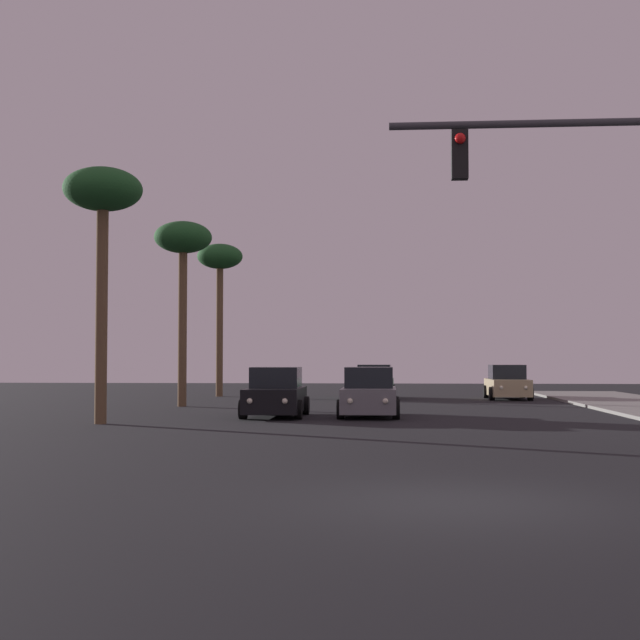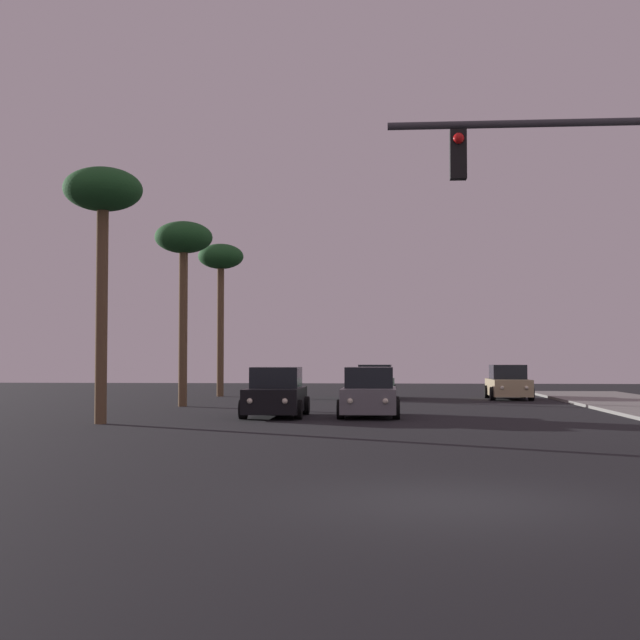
{
  "view_description": "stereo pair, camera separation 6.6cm",
  "coord_description": "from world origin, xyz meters",
  "px_view_note": "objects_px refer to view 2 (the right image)",
  "views": [
    {
      "loc": [
        -0.96,
        -12.32,
        1.94
      ],
      "look_at": [
        -3.07,
        15.45,
        3.18
      ],
      "focal_mm": 50.0,
      "sensor_mm": 36.0,
      "label": 1
    },
    {
      "loc": [
        -0.9,
        -12.32,
        1.94
      ],
      "look_at": [
        -3.07,
        15.45,
        3.18
      ],
      "focal_mm": 50.0,
      "sensor_mm": 36.0,
      "label": 2
    }
  ],
  "objects_px": {
    "car_grey": "(369,394)",
    "palm_tree_mid": "(184,246)",
    "car_green": "(375,383)",
    "palm_tree_far": "(221,264)",
    "palm_tree_near": "(103,202)",
    "car_tan": "(508,384)",
    "car_black": "(276,394)"
  },
  "relations": [
    {
      "from": "palm_tree_far",
      "to": "car_tan",
      "type": "bearing_deg",
      "value": -8.39
    },
    {
      "from": "car_grey",
      "to": "car_green",
      "type": "bearing_deg",
      "value": -89.85
    },
    {
      "from": "car_grey",
      "to": "palm_tree_mid",
      "type": "distance_m",
      "value": 11.48
    },
    {
      "from": "car_tan",
      "to": "palm_tree_far",
      "type": "xyz_separation_m",
      "value": [
        -14.66,
        2.16,
        6.22
      ]
    },
    {
      "from": "palm_tree_mid",
      "to": "car_tan",
      "type": "bearing_deg",
      "value": 28.7
    },
    {
      "from": "car_black",
      "to": "car_green",
      "type": "distance_m",
      "value": 14.9
    },
    {
      "from": "palm_tree_far",
      "to": "palm_tree_near",
      "type": "distance_m",
      "value": 20.0
    },
    {
      "from": "car_tan",
      "to": "car_green",
      "type": "bearing_deg",
      "value": -4.57
    },
    {
      "from": "palm_tree_far",
      "to": "palm_tree_mid",
      "type": "height_order",
      "value": "palm_tree_far"
    },
    {
      "from": "car_black",
      "to": "car_grey",
      "type": "bearing_deg",
      "value": -176.04
    },
    {
      "from": "car_tan",
      "to": "palm_tree_near",
      "type": "height_order",
      "value": "palm_tree_near"
    },
    {
      "from": "car_green",
      "to": "palm_tree_near",
      "type": "relative_size",
      "value": 0.56
    },
    {
      "from": "car_grey",
      "to": "palm_tree_near",
      "type": "distance_m",
      "value": 10.78
    },
    {
      "from": "car_grey",
      "to": "car_green",
      "type": "height_order",
      "value": "same"
    },
    {
      "from": "palm_tree_mid",
      "to": "car_green",
      "type": "bearing_deg",
      "value": 46.82
    },
    {
      "from": "car_green",
      "to": "palm_tree_near",
      "type": "height_order",
      "value": "palm_tree_near"
    },
    {
      "from": "car_grey",
      "to": "car_black",
      "type": "bearing_deg",
      "value": 4.82
    },
    {
      "from": "car_black",
      "to": "car_tan",
      "type": "distance_m",
      "value": 17.04
    },
    {
      "from": "car_black",
      "to": "palm_tree_mid",
      "type": "bearing_deg",
      "value": -53.81
    },
    {
      "from": "palm_tree_near",
      "to": "palm_tree_mid",
      "type": "bearing_deg",
      "value": 89.11
    },
    {
      "from": "car_grey",
      "to": "palm_tree_mid",
      "type": "xyz_separation_m",
      "value": [
        -7.85,
        5.96,
        5.89
      ]
    },
    {
      "from": "car_black",
      "to": "palm_tree_near",
      "type": "relative_size",
      "value": 0.56
    },
    {
      "from": "car_green",
      "to": "palm_tree_near",
      "type": "xyz_separation_m",
      "value": [
        -7.98,
        -18.34,
        5.98
      ]
    },
    {
      "from": "palm_tree_mid",
      "to": "palm_tree_near",
      "type": "relative_size",
      "value": 0.99
    },
    {
      "from": "car_black",
      "to": "car_green",
      "type": "xyz_separation_m",
      "value": [
        3.14,
        14.56,
        0.0
      ]
    },
    {
      "from": "car_grey",
      "to": "palm_tree_near",
      "type": "height_order",
      "value": "palm_tree_near"
    },
    {
      "from": "car_tan",
      "to": "palm_tree_mid",
      "type": "distance_m",
      "value": 17.35
    },
    {
      "from": "car_black",
      "to": "palm_tree_near",
      "type": "height_order",
      "value": "palm_tree_near"
    },
    {
      "from": "car_tan",
      "to": "palm_tree_near",
      "type": "xyz_separation_m",
      "value": [
        -14.47,
        -17.84,
        5.98
      ]
    },
    {
      "from": "palm_tree_near",
      "to": "car_green",
      "type": "bearing_deg",
      "value": 66.48
    },
    {
      "from": "car_green",
      "to": "palm_tree_mid",
      "type": "bearing_deg",
      "value": 48.56
    },
    {
      "from": "car_tan",
      "to": "car_black",
      "type": "bearing_deg",
      "value": 55.46
    }
  ]
}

